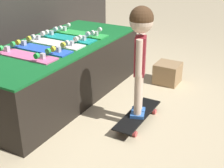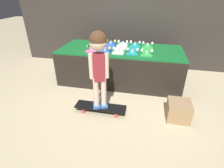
# 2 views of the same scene
# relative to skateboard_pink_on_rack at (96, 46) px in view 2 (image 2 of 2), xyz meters

# --- Properties ---
(ground_plane) EXTENTS (16.00, 16.00, 0.00)m
(ground_plane) POSITION_rel_skateboard_pink_on_rack_xyz_m (0.45, -0.57, -0.63)
(ground_plane) COLOR beige
(back_wall) EXTENTS (4.82, 0.10, 2.23)m
(back_wall) POSITION_rel_skateboard_pink_on_rack_xyz_m (0.45, 0.82, 0.49)
(back_wall) COLOR #332D28
(back_wall) RESTS_ON ground_plane
(display_rack) EXTENTS (2.12, 0.91, 0.61)m
(display_rack) POSITION_rel_skateboard_pink_on_rack_xyz_m (0.45, -0.02, -0.32)
(display_rack) COLOR black
(display_rack) RESTS_ON ground_plane
(skateboard_pink_on_rack) EXTENTS (0.19, 0.68, 0.09)m
(skateboard_pink_on_rack) POSITION_rel_skateboard_pink_on_rack_xyz_m (0.00, 0.00, 0.00)
(skateboard_pink_on_rack) COLOR pink
(skateboard_pink_on_rack) RESTS_ON display_rack
(skateboard_blue_on_rack) EXTENTS (0.19, 0.68, 0.09)m
(skateboard_blue_on_rack) POSITION_rel_skateboard_pink_on_rack_xyz_m (0.23, -0.00, 0.00)
(skateboard_blue_on_rack) COLOR blue
(skateboard_blue_on_rack) RESTS_ON display_rack
(skateboard_white_on_rack) EXTENTS (0.19, 0.68, 0.09)m
(skateboard_white_on_rack) POSITION_rel_skateboard_pink_on_rack_xyz_m (0.45, 0.00, 0.00)
(skateboard_white_on_rack) COLOR white
(skateboard_white_on_rack) RESTS_ON display_rack
(skateboard_teal_on_rack) EXTENTS (0.19, 0.68, 0.09)m
(skateboard_teal_on_rack) POSITION_rel_skateboard_pink_on_rack_xyz_m (0.68, 0.00, 0.00)
(skateboard_teal_on_rack) COLOR teal
(skateboard_teal_on_rack) RESTS_ON display_rack
(skateboard_green_on_rack) EXTENTS (0.19, 0.68, 0.09)m
(skateboard_green_on_rack) POSITION_rel_skateboard_pink_on_rack_xyz_m (0.90, -0.02, 0.00)
(skateboard_green_on_rack) COLOR green
(skateboard_green_on_rack) RESTS_ON display_rack
(skateboard_on_floor) EXTENTS (0.71, 0.19, 0.09)m
(skateboard_on_floor) POSITION_rel_skateboard_pink_on_rack_xyz_m (0.35, -1.04, -0.55)
(skateboard_on_floor) COLOR black
(skateboard_on_floor) RESTS_ON ground_plane
(child) EXTENTS (0.24, 0.21, 1.03)m
(child) POSITION_rel_skateboard_pink_on_rack_xyz_m (0.35, -1.04, 0.18)
(child) COLOR #3870C6
(child) RESTS_ON skateboard_on_floor
(storage_box) EXTENTS (0.29, 0.29, 0.25)m
(storage_box) POSITION_rel_skateboard_pink_on_rack_xyz_m (1.39, -0.96, -0.50)
(storage_box) COLOR #A37F56
(storage_box) RESTS_ON ground_plane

